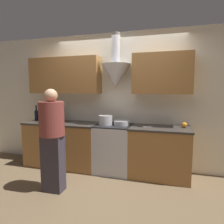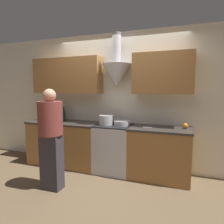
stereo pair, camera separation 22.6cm
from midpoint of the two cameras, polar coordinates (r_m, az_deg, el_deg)
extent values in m
plane|color=brown|center=(3.62, -3.04, -18.54)|extent=(12.00, 12.00, 0.00)
cube|color=silver|center=(3.92, 0.11, 3.16)|extent=(8.40, 0.06, 2.60)
cone|color=silver|center=(3.75, -0.68, 10.30)|extent=(0.55, 0.55, 0.43)
cylinder|color=silver|center=(3.81, -0.69, 17.72)|extent=(0.15, 0.15, 0.56)
cube|color=#9E6B38|center=(4.18, -14.83, 10.01)|extent=(1.46, 0.32, 0.70)
cube|color=#9E6B38|center=(3.60, 12.33, 10.66)|extent=(1.01, 0.32, 0.70)
cube|color=#9E6B38|center=(4.20, -15.34, -9.02)|extent=(1.46, 0.60, 0.85)
cube|color=#38332D|center=(4.10, -15.53, -3.09)|extent=(1.48, 0.62, 0.03)
cube|color=#9E6B38|center=(3.62, 11.61, -11.46)|extent=(1.01, 0.60, 0.85)
cube|color=#38332D|center=(3.51, 11.78, -4.61)|extent=(1.04, 0.62, 0.03)
cube|color=silver|center=(3.77, -1.32, -10.47)|extent=(0.65, 0.60, 0.86)
cube|color=black|center=(3.51, -2.80, -12.35)|extent=(0.46, 0.01, 0.39)
cube|color=black|center=(3.66, -1.33, -3.88)|extent=(0.65, 0.60, 0.02)
cube|color=silver|center=(3.93, -0.14, -4.05)|extent=(0.65, 0.06, 0.10)
cylinder|color=black|center=(4.52, -22.14, -1.05)|extent=(0.07, 0.07, 0.19)
sphere|color=black|center=(4.51, -22.19, 0.12)|extent=(0.07, 0.07, 0.07)
cylinder|color=black|center=(4.50, -22.23, 0.94)|extent=(0.03, 0.03, 0.10)
cylinder|color=maroon|center=(4.49, -22.26, 1.68)|extent=(0.03, 0.03, 0.02)
cylinder|color=black|center=(4.47, -21.22, -1.10)|extent=(0.08, 0.08, 0.18)
sphere|color=black|center=(4.46, -21.27, 0.07)|extent=(0.07, 0.07, 0.07)
cylinder|color=black|center=(4.45, -21.30, 0.81)|extent=(0.03, 0.03, 0.08)
cylinder|color=black|center=(4.45, -21.32, 1.47)|extent=(0.03, 0.03, 0.02)
cylinder|color=black|center=(4.39, -20.18, -0.98)|extent=(0.07, 0.07, 0.21)
sphere|color=black|center=(4.38, -20.24, 0.41)|extent=(0.07, 0.07, 0.07)
cylinder|color=black|center=(4.37, -20.27, 1.29)|extent=(0.03, 0.03, 0.10)
cylinder|color=maroon|center=(4.37, -20.31, 2.10)|extent=(0.03, 0.03, 0.02)
cylinder|color=black|center=(4.34, -19.31, -1.06)|extent=(0.08, 0.08, 0.21)
sphere|color=black|center=(4.33, -19.36, 0.32)|extent=(0.08, 0.08, 0.08)
cylinder|color=black|center=(4.33, -19.39, 1.15)|extent=(0.03, 0.03, 0.09)
cylinder|color=gold|center=(4.32, -19.42, 1.90)|extent=(0.03, 0.03, 0.02)
cylinder|color=black|center=(4.29, -18.06, -1.20)|extent=(0.08, 0.08, 0.19)
sphere|color=black|center=(4.28, -18.11, 0.09)|extent=(0.07, 0.07, 0.07)
cylinder|color=black|center=(4.27, -18.14, 0.98)|extent=(0.03, 0.03, 0.10)
cylinder|color=maroon|center=(4.27, -18.17, 1.79)|extent=(0.03, 0.03, 0.02)
cylinder|color=black|center=(4.24, -16.95, -1.14)|extent=(0.07, 0.07, 0.21)
sphere|color=black|center=(4.22, -17.00, 0.28)|extent=(0.07, 0.07, 0.07)
cylinder|color=black|center=(4.22, -17.03, 1.11)|extent=(0.03, 0.03, 0.09)
cylinder|color=black|center=(4.21, -17.05, 1.89)|extent=(0.03, 0.03, 0.02)
cylinder|color=black|center=(4.19, -15.75, -1.39)|extent=(0.08, 0.08, 0.18)
sphere|color=black|center=(4.18, -15.79, -0.15)|extent=(0.08, 0.08, 0.08)
cylinder|color=black|center=(4.17, -15.82, 0.80)|extent=(0.03, 0.03, 0.10)
cylinder|color=gold|center=(4.17, -15.85, 1.65)|extent=(0.03, 0.03, 0.02)
cylinder|color=silver|center=(3.67, -3.62, -2.31)|extent=(0.26, 0.26, 0.18)
cylinder|color=silver|center=(3.65, 1.03, -3.12)|extent=(0.29, 0.29, 0.08)
sphere|color=orange|center=(3.59, 18.28, -3.54)|extent=(0.09, 0.09, 0.09)
cube|color=silver|center=(3.48, 8.29, -4.26)|extent=(0.15, 0.04, 0.01)
cube|color=black|center=(3.50, 6.27, -4.18)|extent=(0.09, 0.03, 0.01)
cube|color=#38333D|center=(3.25, -18.44, -13.75)|extent=(0.31, 0.20, 0.85)
cylinder|color=brown|center=(3.08, -18.90, -1.85)|extent=(0.37, 0.37, 0.50)
sphere|color=tan|center=(3.05, -19.14, 4.48)|extent=(0.19, 0.19, 0.19)
camera|label=1|loc=(0.11, -91.84, -0.21)|focal=32.00mm
camera|label=2|loc=(0.11, 88.16, 0.21)|focal=32.00mm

